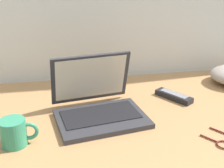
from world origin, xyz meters
TOP-DOWN VIEW (x-y plane):
  - desk at (0.00, 0.00)m, footprint 1.60×0.76m
  - laptop at (-0.10, -0.00)m, footprint 0.34×0.32m
  - coffee_mug at (-0.37, -0.14)m, footprint 0.12×0.08m
  - remote_control_near at (0.23, 0.08)m, footprint 0.13×0.16m

SIDE VIEW (x-z plane):
  - desk at x=0.00m, z-range 0.00..0.03m
  - remote_control_near at x=0.23m, z-range 0.03..0.05m
  - coffee_mug at x=-0.37m, z-range 0.03..0.12m
  - laptop at x=-0.10m, z-range -0.03..0.18m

